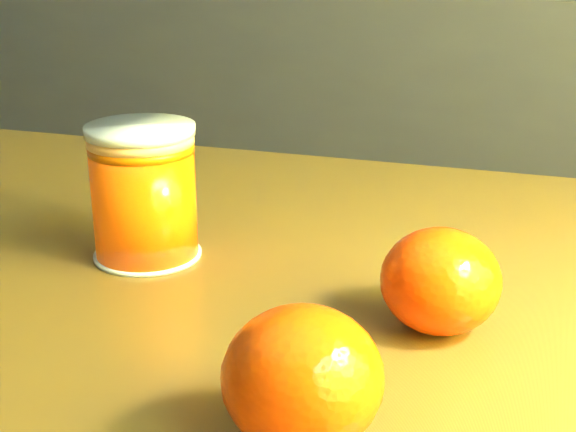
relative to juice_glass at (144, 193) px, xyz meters
The scene contains 4 objects.
kitchen_counter 1.59m from the juice_glass, 116.86° to the left, with size 3.15×0.60×0.90m, color #48474C.
juice_glass is the anchor object (origin of this frame).
orange_front 0.25m from the juice_glass, 34.29° to the right, with size 0.08×0.08×0.07m, color #FF4305.
orange_back 0.23m from the juice_glass, ahead, with size 0.07×0.07×0.06m, color #FF4305.
Camera 1 is at (1.06, -0.36, 1.02)m, focal length 50.00 mm.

